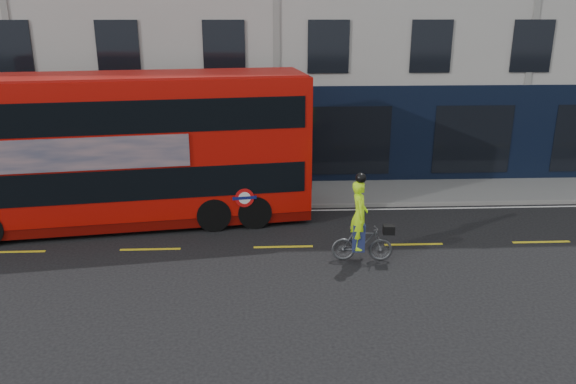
{
  "coord_description": "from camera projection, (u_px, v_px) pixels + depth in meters",
  "views": [
    {
      "loc": [
        -0.59,
        -14.15,
        6.84
      ],
      "look_at": [
        0.16,
        1.95,
        1.61
      ],
      "focal_mm": 35.0,
      "sensor_mm": 36.0,
      "label": 1
    }
  ],
  "objects": [
    {
      "name": "kerb",
      "position": [
        280.0,
        206.0,
        20.31
      ],
      "size": [
        60.0,
        0.12,
        0.13
      ],
      "primitive_type": "cube",
      "color": "gray",
      "rests_on": "ground"
    },
    {
      "name": "ground",
      "position": [
        285.0,
        269.0,
        15.58
      ],
      "size": [
        120.0,
        120.0,
        0.0
      ],
      "primitive_type": "plane",
      "color": "black",
      "rests_on": "ground"
    },
    {
      "name": "cyclist",
      "position": [
        361.0,
        231.0,
        15.81
      ],
      "size": [
        1.78,
        0.76,
        2.61
      ],
      "rotation": [
        0.0,
        0.0,
        -0.08
      ],
      "color": "#46484B",
      "rests_on": "ground"
    },
    {
      "name": "lane_dashes",
      "position": [
        283.0,
        247.0,
        17.01
      ],
      "size": [
        58.0,
        0.12,
        0.01
      ],
      "primitive_type": null,
      "color": "gold",
      "rests_on": "ground"
    },
    {
      "name": "road_edge_line",
      "position": [
        280.0,
        211.0,
        20.05
      ],
      "size": [
        58.0,
        0.1,
        0.01
      ],
      "primitive_type": "cube",
      "color": "silver",
      "rests_on": "ground"
    },
    {
      "name": "pavement",
      "position": [
        278.0,
        194.0,
        21.74
      ],
      "size": [
        60.0,
        3.0,
        0.12
      ],
      "primitive_type": "cube",
      "color": "slate",
      "rests_on": "ground"
    },
    {
      "name": "bus",
      "position": [
        121.0,
        150.0,
        18.19
      ],
      "size": [
        12.48,
        4.42,
        4.94
      ],
      "rotation": [
        0.0,
        0.0,
        0.14
      ],
      "color": "#B60D07",
      "rests_on": "ground"
    }
  ]
}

